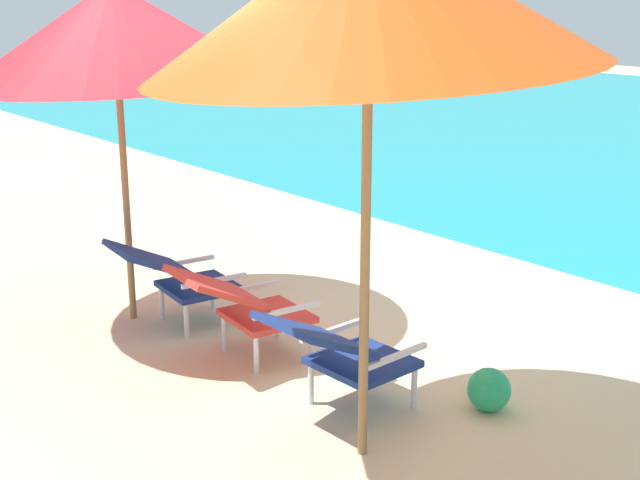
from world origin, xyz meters
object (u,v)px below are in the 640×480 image
object	(u,v)px
lounge_chair_right	(341,350)
beach_ball	(489,390)
beach_umbrella_left	(115,32)
lounge_chair_center	(244,303)
lounge_chair_left	(176,275)

from	to	relation	value
lounge_chair_right	beach_ball	bearing A→B (deg)	54.92
lounge_chair_right	beach_umbrella_left	bearing A→B (deg)	-174.41
lounge_chair_center	lounge_chair_right	bearing A→B (deg)	-0.14
lounge_chair_center	beach_ball	bearing A→B (deg)	25.55
lounge_chair_left	lounge_chair_center	world-z (taller)	same
lounge_chair_left	lounge_chair_right	xyz separation A→B (m)	(1.78, 0.04, 0.00)
lounge_chair_center	beach_ball	world-z (taller)	lounge_chair_center
lounge_chair_left	beach_ball	distance (m)	2.41
beach_ball	lounge_chair_right	bearing A→B (deg)	-125.08
lounge_chair_left	beach_ball	bearing A→B (deg)	18.24
beach_umbrella_left	lounge_chair_right	bearing A→B (deg)	5.59
lounge_chair_left	beach_umbrella_left	size ratio (longest dim) A/B	0.32
lounge_chair_left	lounge_chair_right	distance (m)	1.78
lounge_chair_center	lounge_chair_left	bearing A→B (deg)	-176.94
lounge_chair_right	lounge_chair_left	bearing A→B (deg)	-178.70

